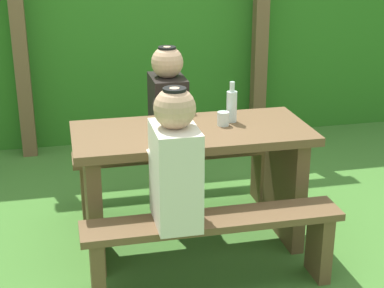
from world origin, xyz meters
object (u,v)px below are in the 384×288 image
(bench_far, at_px, (176,167))
(person_white_shirt, at_px, (175,162))
(bench_near, at_px, (213,238))
(bottle_left, at_px, (232,105))
(cell_phone, at_px, (189,138))
(picnic_table, at_px, (192,168))
(drinking_glass, at_px, (223,119))
(person_black_coat, at_px, (168,104))

(bench_far, relative_size, person_white_shirt, 1.95)
(bench_near, relative_size, bottle_left, 5.61)
(bench_far, distance_m, cell_phone, 0.81)
(cell_phone, bearing_deg, picnic_table, 85.35)
(picnic_table, bearing_deg, bottle_left, 18.92)
(drinking_glass, bearing_deg, bench_far, 112.39)
(bottle_left, distance_m, cell_phone, 0.42)
(bottle_left, bearing_deg, bench_far, 122.37)
(bench_near, distance_m, person_white_shirt, 0.50)
(person_black_coat, xyz_separation_m, bottle_left, (0.32, -0.42, 0.09))
(picnic_table, distance_m, person_black_coat, 0.57)
(cell_phone, bearing_deg, bench_near, -68.27)
(person_white_shirt, bearing_deg, bench_far, 78.84)
(bench_near, relative_size, cell_phone, 10.00)
(picnic_table, xyz_separation_m, person_black_coat, (-0.05, 0.51, 0.26))
(picnic_table, xyz_separation_m, drinking_glass, (0.20, 0.03, 0.29))
(picnic_table, relative_size, cell_phone, 10.00)
(bottle_left, bearing_deg, person_white_shirt, -127.96)
(person_black_coat, xyz_separation_m, drinking_glass, (0.25, -0.48, 0.03))
(picnic_table, bearing_deg, drinking_glass, 9.19)
(bench_far, xyz_separation_m, bottle_left, (0.27, -0.42, 0.55))
(bench_far, xyz_separation_m, person_white_shirt, (-0.20, -1.02, 0.46))
(bench_near, xyz_separation_m, cell_phone, (-0.05, 0.36, 0.45))
(person_white_shirt, xyz_separation_m, bottle_left, (0.47, 0.60, 0.09))
(picnic_table, height_order, cell_phone, cell_phone)
(bench_far, relative_size, bottle_left, 5.61)
(person_white_shirt, relative_size, drinking_glass, 8.61)
(drinking_glass, bearing_deg, bottle_left, 40.74)
(picnic_table, xyz_separation_m, bottle_left, (0.27, 0.09, 0.35))
(cell_phone, bearing_deg, person_black_coat, 103.24)
(picnic_table, relative_size, bench_near, 1.00)
(picnic_table, height_order, bench_far, picnic_table)
(person_black_coat, bearing_deg, cell_phone, -90.21)
(person_black_coat, height_order, drinking_glass, person_black_coat)
(cell_phone, bearing_deg, bench_far, 99.04)
(person_white_shirt, bearing_deg, cell_phone, 66.87)
(person_white_shirt, height_order, drinking_glass, person_white_shirt)
(bench_far, bearing_deg, person_black_coat, -176.15)
(bench_near, height_order, bottle_left, bottle_left)
(bench_near, bearing_deg, person_black_coat, 92.76)
(bench_near, xyz_separation_m, drinking_glass, (0.20, 0.55, 0.49))
(bench_near, height_order, person_black_coat, person_black_coat)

